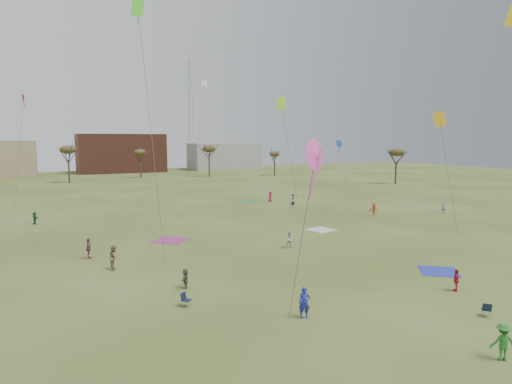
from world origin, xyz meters
name	(u,v)px	position (x,y,z in m)	size (l,w,h in m)	color
ground	(334,291)	(0.00, 0.00, 0.00)	(260.00, 260.00, 0.00)	#3A4D18
flyer_near_center	(503,342)	(1.44, -11.13, 0.90)	(1.16, 0.67, 1.80)	#267226
flyer_near_right	(304,303)	(-4.27, -2.96, 0.92)	(0.67, 0.44, 1.83)	#212698
spectator_fore_a	(456,280)	(7.44, -3.75, 0.77)	(0.91, 0.38, 1.55)	#B61F2E
spectator_fore_b	(114,257)	(-12.71, 11.73, 0.97)	(0.95, 0.74, 1.95)	#826C52
spectator_fore_c	(185,278)	(-8.95, 4.97, 0.70)	(1.29, 0.41, 1.40)	brown
flyer_mid_b	(374,209)	(22.24, 21.15, 0.94)	(1.21, 0.70, 1.87)	#B04421
flyer_mid_c	(443,207)	(32.77, 18.85, 0.88)	(0.64, 0.42, 1.75)	#6486A7
spectator_mid_d	(89,248)	(-14.23, 15.98, 0.90)	(1.05, 0.44, 1.79)	#84376B
spectator_mid_e	(290,239)	(3.31, 11.40, 0.83)	(0.81, 0.63, 1.66)	silver
flyer_far_a	(35,218)	(-18.65, 35.24, 0.77)	(1.44, 0.46, 1.55)	#206236
flyer_far_b	(270,196)	(16.25, 39.57, 0.87)	(0.85, 0.55, 1.73)	#AA1D40
flyer_far_c	(293,198)	(18.98, 36.82, 0.72)	(0.94, 0.54, 1.45)	navy
blanket_blue	(439,272)	(9.99, -0.14, 0.00)	(2.81, 2.81, 0.03)	#2635A6
blanket_cream	(321,230)	(10.76, 16.95, 0.00)	(2.75, 2.75, 0.03)	silver
blanket_plum	(170,240)	(-6.09, 19.49, 0.00)	(3.16, 3.16, 0.03)	#9A2F6B
blanket_olive	(250,201)	(13.54, 41.57, 0.00)	(2.73, 2.73, 0.03)	#308540
camp_chair_left	(186,303)	(-9.89, 1.70, 0.26)	(0.73, 0.74, 0.87)	#121833
camp_chair_center	(486,312)	(5.37, -7.50, 0.26)	(0.74, 0.74, 0.87)	#142039
camp_chair_right	(292,206)	(16.17, 32.34, 0.26)	(0.71, 0.69, 0.87)	#151B3A
kites_aloft	(212,100)	(2.49, 29.86, 15.30)	(50.37, 64.09, 21.00)	blue
tree_line	(114,154)	(-2.85, 79.12, 7.09)	(117.44, 49.32, 8.91)	#3A2B1E
building_brick	(121,153)	(5.00, 120.00, 6.00)	(26.00, 16.00, 12.00)	brown
building_grey	(225,156)	(40.00, 118.00, 4.50)	(24.00, 12.00, 9.00)	gray
radio_tower	(190,114)	(30.00, 125.00, 19.21)	(1.51, 1.72, 41.00)	#9EA3A8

